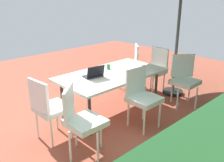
{
  "coord_description": "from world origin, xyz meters",
  "views": [
    {
      "loc": [
        2.89,
        3.04,
        2.12
      ],
      "look_at": [
        0.0,
        0.0,
        0.6
      ],
      "focal_mm": 39.8,
      "sensor_mm": 36.0,
      "label": 1
    }
  ],
  "objects": [
    {
      "name": "chair_east",
      "position": [
        1.31,
        0.05,
        0.55
      ],
      "size": [
        0.48,
        0.47,
        0.98
      ],
      "rotation": [
        0.0,
        0.0,
        4.8
      ],
      "color": "silver",
      "rests_on": "ground_plane"
    },
    {
      "name": "ground_plane",
      "position": [
        0.0,
        0.0,
        -0.01
      ],
      "size": [
        10.0,
        10.0,
        0.02
      ],
      "primitive_type": "cube",
      "color": "#9E4C38"
    },
    {
      "name": "chair_northeast",
      "position": [
        1.2,
        0.66,
        0.55
      ],
      "size": [
        0.59,
        0.59,
        0.98
      ],
      "rotation": [
        0.0,
        0.0,
        3.88
      ],
      "color": "silver",
      "rests_on": "ground_plane"
    },
    {
      "name": "dining_table",
      "position": [
        0.0,
        0.0,
        0.7
      ],
      "size": [
        1.95,
        1.05,
        0.75
      ],
      "color": "silver",
      "rests_on": "ground_plane"
    },
    {
      "name": "laptop",
      "position": [
        0.38,
        -0.05,
        0.79
      ],
      "size": [
        0.36,
        0.3,
        0.21
      ],
      "rotation": [
        0.0,
        0.0,
        -0.17
      ],
      "color": "#2D2D33",
      "rests_on": "dining_table"
    },
    {
      "name": "cup",
      "position": [
        -0.11,
        -0.22,
        0.79
      ],
      "size": [
        0.06,
        0.06,
        0.09
      ],
      "primitive_type": "cylinder",
      "color": "#286B33",
      "rests_on": "dining_table"
    },
    {
      "name": "chair_west",
      "position": [
        -1.31,
        -0.04,
        0.55
      ],
      "size": [
        0.47,
        0.46,
        0.98
      ],
      "rotation": [
        0.0,
        0.0,
        1.5
      ],
      "color": "silver",
      "rests_on": "ground_plane"
    },
    {
      "name": "chair_northwest",
      "position": [
        -1.21,
        0.74,
        0.55
      ],
      "size": [
        0.58,
        0.58,
        0.98
      ],
      "rotation": [
        0.0,
        0.0,
        2.45
      ],
      "color": "silver",
      "rests_on": "ground_plane"
    },
    {
      "name": "chair_north",
      "position": [
        0.01,
        0.71,
        0.55
      ],
      "size": [
        0.46,
        0.48,
        0.98
      ],
      "rotation": [
        0.0,
        0.0,
        3.07
      ],
      "color": "silver",
      "rests_on": "ground_plane"
    },
    {
      "name": "chair_southwest",
      "position": [
        -1.21,
        -0.67,
        0.55
      ],
      "size": [
        0.59,
        0.59,
        0.98
      ],
      "rotation": [
        0.0,
        0.0,
        0.82
      ],
      "color": "silver",
      "rests_on": "ground_plane"
    }
  ]
}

